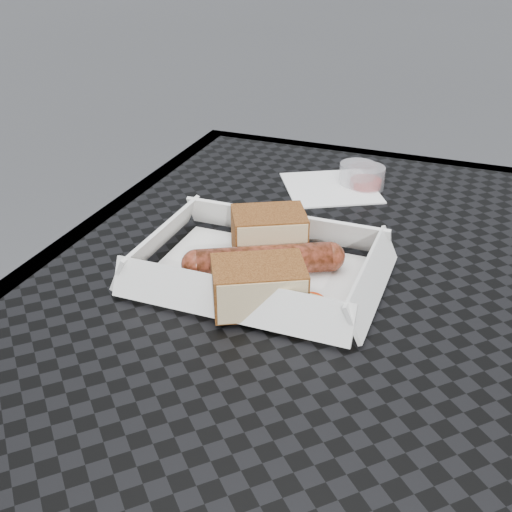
{
  "coord_description": "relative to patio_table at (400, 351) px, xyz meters",
  "views": [
    {
      "loc": [
        0.05,
        -0.57,
        1.09
      ],
      "look_at": [
        -0.15,
        -0.04,
        0.78
      ],
      "focal_mm": 45.0,
      "sensor_mm": 36.0,
      "label": 1
    }
  ],
  "objects": [
    {
      "name": "condiment_cup_empty",
      "position": [
        -0.11,
        0.25,
        0.09
      ],
      "size": [
        0.05,
        0.05,
        0.03
      ],
      "primitive_type": "cylinder",
      "color": "silver",
      "rests_on": "patio_table"
    },
    {
      "name": "bratwurst",
      "position": [
        -0.15,
        -0.03,
        0.1
      ],
      "size": [
        0.15,
        0.1,
        0.03
      ],
      "rotation": [
        0.0,
        0.0,
        0.49
      ],
      "color": "maroon",
      "rests_on": "food_tray"
    },
    {
      "name": "veg_garnish",
      "position": [
        -0.08,
        -0.07,
        0.08
      ],
      "size": [
        0.03,
        0.03,
        0.0
      ],
      "color": "red",
      "rests_on": "food_tray"
    },
    {
      "name": "condiment_cup_sauce",
      "position": [
        -0.1,
        0.25,
        0.09
      ],
      "size": [
        0.05,
        0.05,
        0.03
      ],
      "primitive_type": "cylinder",
      "color": "maroon",
      "rests_on": "patio_table"
    },
    {
      "name": "food_tray",
      "position": [
        -0.15,
        -0.03,
        0.08
      ],
      "size": [
        0.22,
        0.15,
        0.0
      ],
      "primitive_type": "cube",
      "color": "white",
      "rests_on": "patio_table"
    },
    {
      "name": "bread_far",
      "position": [
        -0.13,
        -0.08,
        0.1
      ],
      "size": [
        0.1,
        0.09,
        0.04
      ],
      "primitive_type": "cube",
      "rotation": [
        0.0,
        0.0,
        0.49
      ],
      "color": "brown",
      "rests_on": "food_tray"
    },
    {
      "name": "napkin",
      "position": [
        -0.14,
        0.23,
        0.08
      ],
      "size": [
        0.16,
        0.16,
        0.0
      ],
      "primitive_type": "cube",
      "rotation": [
        0.0,
        0.0,
        0.51
      ],
      "color": "white",
      "rests_on": "patio_table"
    },
    {
      "name": "patio_table",
      "position": [
        0.0,
        0.0,
        0.0
      ],
      "size": [
        0.8,
        0.8,
        0.74
      ],
      "color": "black",
      "rests_on": "ground"
    },
    {
      "name": "bread_near",
      "position": [
        -0.16,
        0.02,
        0.1
      ],
      "size": [
        0.1,
        0.09,
        0.05
      ],
      "primitive_type": "cube",
      "rotation": [
        0.0,
        0.0,
        0.49
      ],
      "color": "brown",
      "rests_on": "food_tray"
    }
  ]
}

